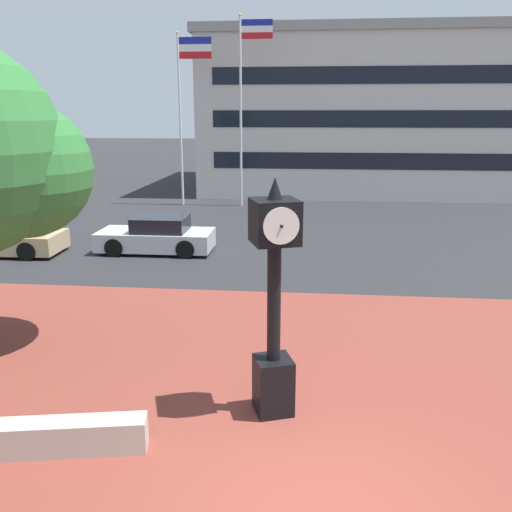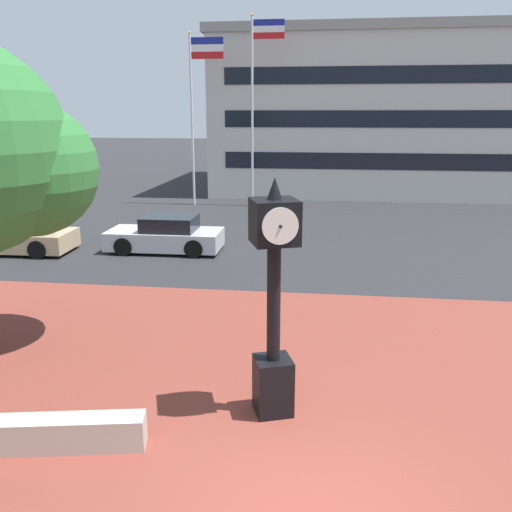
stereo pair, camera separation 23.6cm
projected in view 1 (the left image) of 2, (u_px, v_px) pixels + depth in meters
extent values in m
cube|color=brown|center=(317.00, 416.00, 8.83)|extent=(44.00, 12.50, 0.01)
cube|color=#ADA393|center=(35.00, 438.00, 7.81)|extent=(3.22, 0.99, 0.50)
cube|color=black|center=(273.00, 385.00, 8.87)|extent=(0.74, 0.74, 0.95)
cylinder|color=black|center=(274.00, 303.00, 8.50)|extent=(0.22, 0.22, 1.92)
cube|color=black|center=(275.00, 221.00, 8.17)|extent=(0.86, 0.86, 0.68)
cylinder|color=silver|center=(269.00, 217.00, 8.50)|extent=(0.53, 0.21, 0.55)
sphere|color=black|center=(268.00, 217.00, 8.52)|extent=(0.05, 0.05, 0.05)
cylinder|color=silver|center=(281.00, 226.00, 7.84)|extent=(0.53, 0.21, 0.55)
sphere|color=black|center=(282.00, 226.00, 7.82)|extent=(0.05, 0.05, 0.05)
cone|color=black|center=(275.00, 188.00, 8.04)|extent=(0.24, 0.24, 0.33)
sphere|color=#2D7033|center=(23.00, 170.00, 10.68)|extent=(2.71, 2.71, 2.71)
cube|color=tan|center=(3.00, 241.00, 18.94)|extent=(4.15, 1.94, 0.64)
cube|color=black|center=(7.00, 226.00, 18.78)|extent=(1.93, 1.61, 0.56)
cylinder|color=black|center=(27.00, 251.00, 18.08)|extent=(0.65, 0.24, 0.64)
cylinder|color=black|center=(49.00, 240.00, 19.70)|extent=(0.65, 0.24, 0.64)
cube|color=#B7BABF|center=(156.00, 240.00, 19.21)|extent=(4.03, 1.78, 0.64)
cube|color=black|center=(161.00, 224.00, 19.05)|extent=(1.86, 1.53, 0.56)
cylinder|color=black|center=(114.00, 248.00, 18.56)|extent=(0.64, 0.22, 0.64)
cylinder|color=black|center=(129.00, 237.00, 20.14)|extent=(0.64, 0.22, 0.64)
cylinder|color=black|center=(185.00, 249.00, 18.34)|extent=(0.64, 0.22, 0.64)
cylinder|color=black|center=(195.00, 238.00, 19.92)|extent=(0.64, 0.22, 0.64)
cylinder|color=silver|center=(180.00, 123.00, 28.03)|extent=(0.12, 0.12, 8.61)
sphere|color=gold|center=(177.00, 33.00, 26.91)|extent=(0.14, 0.14, 0.14)
cube|color=navy|center=(195.00, 40.00, 26.92)|extent=(1.65, 0.02, 0.34)
cube|color=white|center=(195.00, 48.00, 27.01)|extent=(1.65, 0.02, 0.34)
cube|color=red|center=(195.00, 55.00, 27.10)|extent=(1.65, 0.02, 0.34)
cylinder|color=silver|center=(241.00, 115.00, 27.62)|extent=(0.12, 0.12, 9.38)
sphere|color=gold|center=(240.00, 15.00, 26.41)|extent=(0.14, 0.14, 0.14)
cube|color=navy|center=(257.00, 22.00, 26.42)|extent=(1.54, 0.02, 0.30)
cube|color=white|center=(257.00, 29.00, 26.50)|extent=(1.54, 0.02, 0.30)
cube|color=red|center=(257.00, 36.00, 26.57)|extent=(1.54, 0.02, 0.30)
cube|color=beige|center=(374.00, 118.00, 35.78)|extent=(21.14, 14.29, 8.98)
cube|color=gray|center=(378.00, 41.00, 34.57)|extent=(21.56, 14.57, 0.50)
cube|color=black|center=(386.00, 161.00, 29.47)|extent=(19.03, 0.04, 0.90)
cube|color=black|center=(389.00, 119.00, 28.89)|extent=(19.03, 0.04, 0.90)
cube|color=black|center=(391.00, 75.00, 28.32)|extent=(19.03, 0.04, 0.90)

